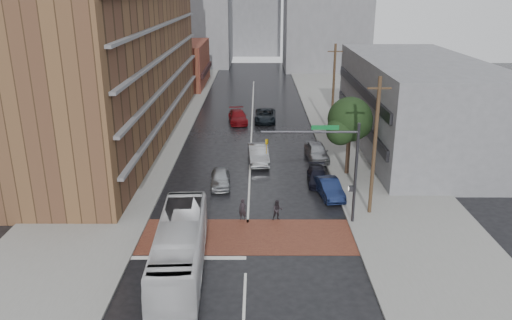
{
  "coord_description": "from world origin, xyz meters",
  "views": [
    {
      "loc": [
        0.69,
        -28.93,
        15.59
      ],
      "look_at": [
        0.57,
        5.8,
        3.5
      ],
      "focal_mm": 35.0,
      "sensor_mm": 36.0,
      "label": 1
    }
  ],
  "objects_px": {
    "transit_bus": "(180,247)",
    "car_parked_far": "(317,151)",
    "car_travel_a": "(220,178)",
    "car_travel_c": "(238,117)",
    "car_travel_b": "(258,154)",
    "car_parked_mid": "(318,176)",
    "pedestrian_a": "(243,209)",
    "pedestrian_b": "(278,210)",
    "car_parked_near": "(329,188)",
    "suv_travel": "(265,115)"
  },
  "relations": [
    {
      "from": "pedestrian_a",
      "to": "car_travel_c",
      "type": "height_order",
      "value": "pedestrian_a"
    },
    {
      "from": "transit_bus",
      "to": "suv_travel",
      "type": "xyz_separation_m",
      "value": [
        5.37,
        33.9,
        -0.77
      ]
    },
    {
      "from": "car_travel_c",
      "to": "car_parked_mid",
      "type": "height_order",
      "value": "car_travel_c"
    },
    {
      "from": "pedestrian_a",
      "to": "car_parked_near",
      "type": "bearing_deg",
      "value": 43.9
    },
    {
      "from": "suv_travel",
      "to": "pedestrian_a",
      "type": "bearing_deg",
      "value": -92.23
    },
    {
      "from": "car_travel_b",
      "to": "car_parked_far",
      "type": "bearing_deg",
      "value": 5.06
    },
    {
      "from": "suv_travel",
      "to": "transit_bus",
      "type": "bearing_deg",
      "value": -97.1
    },
    {
      "from": "car_travel_b",
      "to": "car_parked_near",
      "type": "bearing_deg",
      "value": -59.39
    },
    {
      "from": "car_travel_a",
      "to": "car_travel_c",
      "type": "xyz_separation_m",
      "value": [
        0.68,
        20.41,
        0.06
      ]
    },
    {
      "from": "car_travel_a",
      "to": "car_parked_mid",
      "type": "bearing_deg",
      "value": 1.45
    },
    {
      "from": "car_travel_b",
      "to": "car_parked_mid",
      "type": "relative_size",
      "value": 1.23
    },
    {
      "from": "car_travel_a",
      "to": "car_parked_far",
      "type": "height_order",
      "value": "car_parked_far"
    },
    {
      "from": "car_travel_a",
      "to": "car_parked_near",
      "type": "height_order",
      "value": "car_parked_near"
    },
    {
      "from": "pedestrian_b",
      "to": "car_parked_near",
      "type": "xyz_separation_m",
      "value": [
        4.21,
        4.13,
        -0.05
      ]
    },
    {
      "from": "transit_bus",
      "to": "pedestrian_b",
      "type": "distance_m",
      "value": 8.9
    },
    {
      "from": "pedestrian_a",
      "to": "car_travel_c",
      "type": "relative_size",
      "value": 0.31
    },
    {
      "from": "car_travel_a",
      "to": "suv_travel",
      "type": "xyz_separation_m",
      "value": [
        4.0,
        20.96,
        0.07
      ]
    },
    {
      "from": "pedestrian_a",
      "to": "car_parked_far",
      "type": "distance_m",
      "value": 14.6
    },
    {
      "from": "pedestrian_a",
      "to": "car_travel_c",
      "type": "bearing_deg",
      "value": 104.94
    },
    {
      "from": "pedestrian_b",
      "to": "car_parked_far",
      "type": "bearing_deg",
      "value": 62.4
    },
    {
      "from": "pedestrian_b",
      "to": "suv_travel",
      "type": "height_order",
      "value": "pedestrian_b"
    },
    {
      "from": "pedestrian_a",
      "to": "car_parked_far",
      "type": "bearing_deg",
      "value": 74.95
    },
    {
      "from": "pedestrian_a",
      "to": "car_travel_b",
      "type": "xyz_separation_m",
      "value": [
        1.1,
        12.09,
        0.05
      ]
    },
    {
      "from": "suv_travel",
      "to": "car_travel_c",
      "type": "bearing_deg",
      "value": -168.69
    },
    {
      "from": "pedestrian_a",
      "to": "car_parked_near",
      "type": "relative_size",
      "value": 0.37
    },
    {
      "from": "car_travel_c",
      "to": "transit_bus",
      "type": "bearing_deg",
      "value": -100.78
    },
    {
      "from": "car_parked_mid",
      "to": "car_parked_near",
      "type": "bearing_deg",
      "value": -76.45
    },
    {
      "from": "car_parked_mid",
      "to": "car_parked_far",
      "type": "relative_size",
      "value": 0.87
    },
    {
      "from": "transit_bus",
      "to": "car_travel_c",
      "type": "relative_size",
      "value": 2.14
    },
    {
      "from": "transit_bus",
      "to": "pedestrian_a",
      "type": "xyz_separation_m",
      "value": [
        3.4,
        6.67,
        -0.73
      ]
    },
    {
      "from": "suv_travel",
      "to": "car_parked_far",
      "type": "bearing_deg",
      "value": -69.88
    },
    {
      "from": "car_travel_a",
      "to": "car_travel_c",
      "type": "distance_m",
      "value": 20.42
    },
    {
      "from": "transit_bus",
      "to": "car_parked_far",
      "type": "height_order",
      "value": "transit_bus"
    },
    {
      "from": "transit_bus",
      "to": "pedestrian_a",
      "type": "distance_m",
      "value": 7.52
    },
    {
      "from": "transit_bus",
      "to": "pedestrian_b",
      "type": "height_order",
      "value": "transit_bus"
    },
    {
      "from": "car_travel_a",
      "to": "pedestrian_b",
      "type": "bearing_deg",
      "value": -58.15
    },
    {
      "from": "transit_bus",
      "to": "pedestrian_a",
      "type": "height_order",
      "value": "transit_bus"
    },
    {
      "from": "car_travel_c",
      "to": "suv_travel",
      "type": "distance_m",
      "value": 3.37
    },
    {
      "from": "car_travel_c",
      "to": "car_parked_far",
      "type": "xyz_separation_m",
      "value": [
        8.0,
        -13.68,
        0.08
      ]
    },
    {
      "from": "car_travel_b",
      "to": "car_parked_far",
      "type": "relative_size",
      "value": 1.07
    },
    {
      "from": "transit_bus",
      "to": "suv_travel",
      "type": "height_order",
      "value": "transit_bus"
    },
    {
      "from": "car_travel_a",
      "to": "pedestrian_a",
      "type": "bearing_deg",
      "value": -75.68
    },
    {
      "from": "suv_travel",
      "to": "car_parked_far",
      "type": "xyz_separation_m",
      "value": [
        4.68,
        -14.23,
        0.06
      ]
    },
    {
      "from": "pedestrian_a",
      "to": "car_parked_mid",
      "type": "bearing_deg",
      "value": 61.05
    },
    {
      "from": "car_parked_near",
      "to": "car_travel_b",
      "type": "bearing_deg",
      "value": 116.22
    },
    {
      "from": "car_travel_a",
      "to": "car_travel_c",
      "type": "bearing_deg",
      "value": 84.41
    },
    {
      "from": "car_parked_far",
      "to": "car_travel_b",
      "type": "bearing_deg",
      "value": -174.67
    },
    {
      "from": "pedestrian_b",
      "to": "car_parked_far",
      "type": "distance_m",
      "value": 13.66
    },
    {
      "from": "pedestrian_a",
      "to": "car_parked_mid",
      "type": "xyz_separation_m",
      "value": [
        6.08,
        7.0,
        -0.19
      ]
    },
    {
      "from": "suv_travel",
      "to": "pedestrian_b",
      "type": "bearing_deg",
      "value": -87.1
    }
  ]
}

